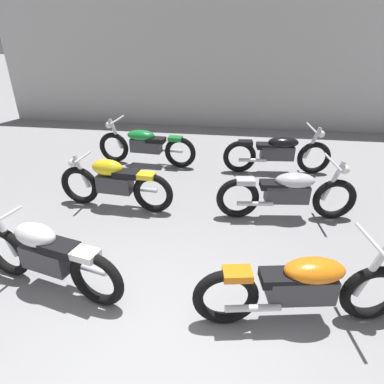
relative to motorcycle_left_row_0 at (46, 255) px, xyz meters
The scene contains 8 objects.
ground_plane 1.75m from the motorcycle_left_row_0, 32.44° to the right, with size 60.00×60.00×0.00m, color gray.
back_wall 7.35m from the motorcycle_left_row_0, 78.64° to the left, with size 12.73×0.24×3.60m, color #BCBAB7.
motorcycle_left_row_0 is the anchor object (origin of this frame).
motorcycle_left_row_1 1.94m from the motorcycle_left_row_0, 87.26° to the left, with size 1.97×0.48×0.88m.
motorcycle_left_row_2 3.85m from the motorcycle_left_row_0, 88.52° to the left, with size 2.17×0.68×0.97m.
motorcycle_right_row_0 2.78m from the motorcycle_left_row_0, ahead, with size 2.15×0.75×0.97m.
motorcycle_right_row_1 3.48m from the motorcycle_left_row_0, 34.85° to the left, with size 2.17×0.68×0.97m.
motorcycle_right_row_2 4.75m from the motorcycle_left_row_0, 52.95° to the left, with size 2.17×0.68×0.97m.
Camera 1 is at (0.62, -1.83, 2.79)m, focal length 31.14 mm.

